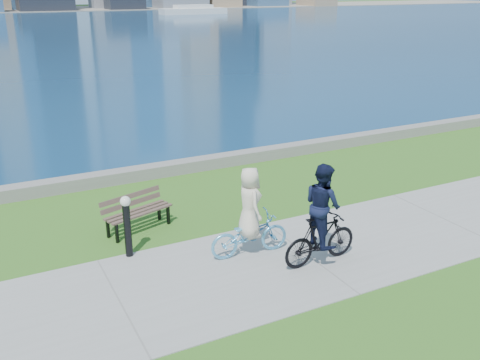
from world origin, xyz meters
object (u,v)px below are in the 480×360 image
object	(u,v)px
cyclist_woman	(249,223)
cyclist_man	(321,222)
park_bench	(136,209)
bollard_lamp	(127,223)

from	to	relation	value
cyclist_woman	cyclist_man	world-z (taller)	cyclist_man
park_bench	bollard_lamp	distance (m)	1.35
cyclist_woman	cyclist_man	distance (m)	1.49
cyclist_man	bollard_lamp	bearing A→B (deg)	56.34
cyclist_man	cyclist_woman	bearing A→B (deg)	46.51
cyclist_woman	cyclist_man	xyz separation A→B (m)	(1.11, -0.97, 0.18)
park_bench	cyclist_man	size ratio (longest dim) A/B	0.81
cyclist_man	park_bench	bearing A→B (deg)	38.74
bollard_lamp	cyclist_woman	size ratio (longest dim) A/B	0.71
bollard_lamp	cyclist_man	distance (m)	3.97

